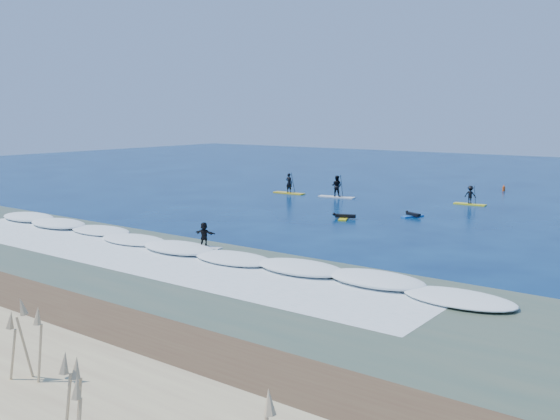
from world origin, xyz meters
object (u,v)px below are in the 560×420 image
Objects in this scene: sup_paddler_left at (289,186)px; sup_paddler_right at (470,196)px; prone_paddler_near at (344,217)px; sup_paddler_center at (337,188)px; wave_surfer at (204,236)px; marker_buoy at (504,188)px; prone_paddler_far at (413,215)px.

sup_paddler_right is at bearing 9.54° from sup_paddler_left.
sup_paddler_center is at bearing 11.94° from prone_paddler_near.
sup_paddler_left reaches higher than wave_surfer.
sup_paddler_left is at bearing -170.41° from sup_paddler_right.
sup_paddler_left is at bearing 173.29° from sup_paddler_center.
wave_surfer reaches higher than marker_buoy.
prone_paddler_near is 3.38× the size of marker_buoy.
marker_buoy is at bearing 40.41° from sup_paddler_left.
marker_buoy is at bearing -32.79° from prone_paddler_near.
wave_surfer is 37.34m from marker_buoy.
sup_paddler_left is 1.73× the size of prone_paddler_far.
sup_paddler_left is 16.09m from prone_paddler_far.
prone_paddler_far is at bearing -20.77° from sup_paddler_left.
sup_paddler_left is 0.94× the size of sup_paddler_center.
sup_paddler_right is 1.41× the size of prone_paddler_far.
sup_paddler_left is 16.70m from sup_paddler_right.
sup_paddler_right reaches higher than prone_paddler_far.
marker_buoy reaches higher than prone_paddler_near.
prone_paddler_near is at bearing -112.77° from sup_paddler_right.
wave_surfer is at bearing -170.64° from prone_paddler_far.
prone_paddler_near is (6.46, -9.41, -0.72)m from sup_paddler_center.
sup_paddler_center is 23.81m from wave_surfer.
sup_paddler_center reaches higher than wave_surfer.
sup_paddler_left reaches higher than prone_paddler_far.
marker_buoy is (-0.61, 10.95, -0.44)m from sup_paddler_right.
wave_surfer reaches higher than prone_paddler_near.
sup_paddler_right is 10.98m from marker_buoy.
wave_surfer is (-0.84, -13.73, 0.68)m from prone_paddler_near.
marker_buoy is (15.79, 14.13, -0.42)m from sup_paddler_left.
prone_paddler_far is at bearing 65.30° from wave_surfer.
sup_paddler_left is 14.75m from prone_paddler_near.
wave_surfer is at bearing -103.64° from sup_paddler_right.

